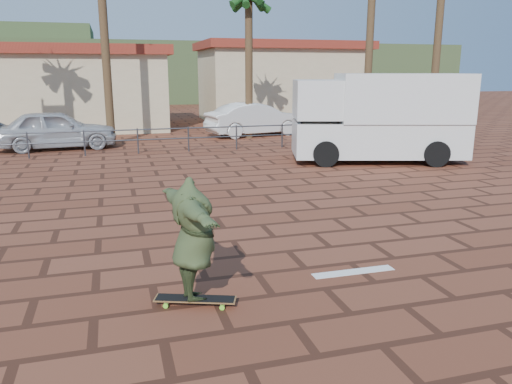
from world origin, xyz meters
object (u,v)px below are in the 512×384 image
car_silver (56,130)px  skateboarder (193,239)px  longboard (195,299)px  car_white (256,119)px  campervan (379,116)px

car_silver → skateboarder: bearing=-173.1°
longboard → car_silver: car_silver is taller
car_white → car_silver: bearing=91.3°
skateboarder → campervan: 12.72m
car_silver → longboard: bearing=-173.1°
skateboarder → car_silver: (-3.21, 15.87, -0.16)m
car_white → longboard: bearing=150.5°
campervan → car_silver: (-11.47, 6.23, -0.82)m
skateboarder → car_white: bearing=-26.8°
longboard → skateboarder: bearing=-126.2°
longboard → campervan: bearing=69.5°
car_silver → car_white: bearing=-82.3°
longboard → skateboarder: size_ratio=0.54×
longboard → car_silver: 16.21m
longboard → car_white: 18.87m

